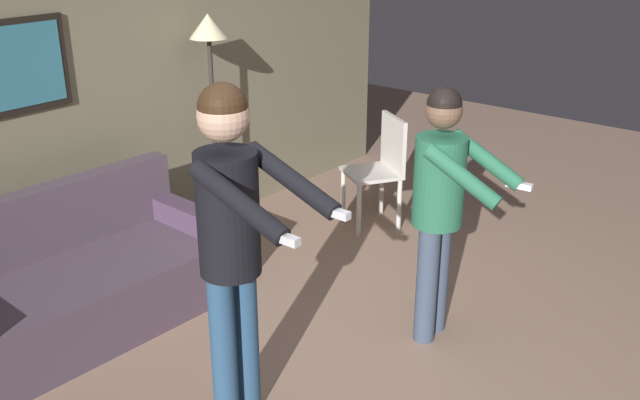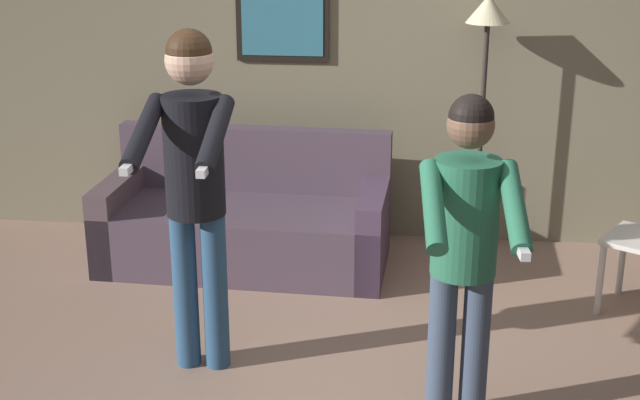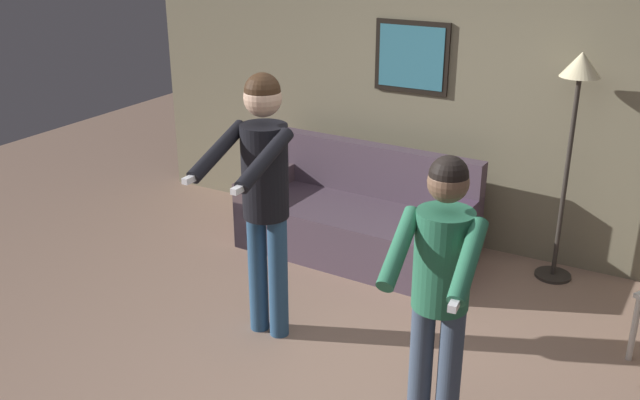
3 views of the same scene
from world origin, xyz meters
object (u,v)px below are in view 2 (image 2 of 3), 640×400
object	(u,v)px
torchiere_lamp	(486,49)
person_standing_left	(193,169)
couch	(246,224)
person_standing_right	(465,236)

from	to	relation	value
torchiere_lamp	person_standing_left	xyz separation A→B (m)	(-1.53, -1.79, -0.33)
couch	torchiere_lamp	world-z (taller)	torchiere_lamp
torchiere_lamp	person_standing_right	xyz separation A→B (m)	(-0.20, -2.15, -0.48)
couch	person_standing_right	size ratio (longest dim) A/B	1.22
person_standing_left	person_standing_right	xyz separation A→B (m)	(1.33, -0.36, -0.16)
person_standing_left	torchiere_lamp	bearing A→B (deg)	49.48
couch	person_standing_left	distance (m)	1.65
torchiere_lamp	person_standing_right	size ratio (longest dim) A/B	1.12
couch	person_standing_left	bearing A→B (deg)	-88.85
torchiere_lamp	person_standing_left	world-z (taller)	person_standing_left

